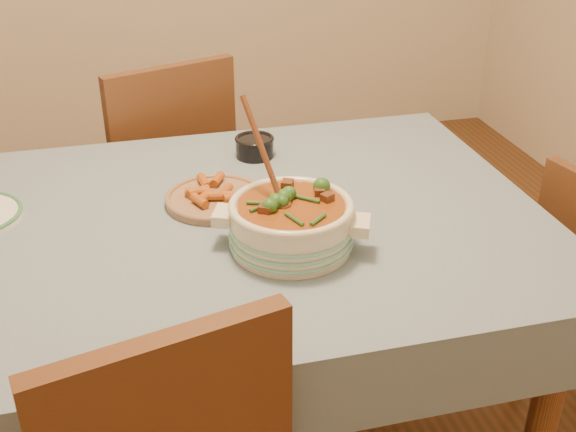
# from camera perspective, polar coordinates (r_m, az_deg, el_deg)

# --- Properties ---
(dining_table) EXTENTS (1.68, 1.08, 0.76)m
(dining_table) POSITION_cam_1_polar(r_m,az_deg,el_deg) (1.74, -7.62, -3.25)
(dining_table) COLOR brown
(dining_table) RESTS_ON floor
(stew_casserole) EXTENTS (0.34, 0.34, 0.32)m
(stew_casserole) POSITION_cam_1_polar(r_m,az_deg,el_deg) (1.55, 0.23, -0.32)
(stew_casserole) COLOR beige
(stew_casserole) RESTS_ON dining_table
(condiment_bowl) EXTENTS (0.13, 0.13, 0.06)m
(condiment_bowl) POSITION_cam_1_polar(r_m,az_deg,el_deg) (2.01, -2.66, 5.58)
(condiment_bowl) COLOR black
(condiment_bowl) RESTS_ON dining_table
(fried_plate) EXTENTS (0.31, 0.31, 0.04)m
(fried_plate) POSITION_cam_1_polar(r_m,az_deg,el_deg) (1.77, -5.78, 1.51)
(fried_plate) COLOR #9A7255
(fried_plate) RESTS_ON dining_table
(chair_far) EXTENTS (0.55, 0.55, 0.92)m
(chair_far) POSITION_cam_1_polar(r_m,az_deg,el_deg) (2.51, -9.79, 3.44)
(chair_far) COLOR brown
(chair_far) RESTS_ON floor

